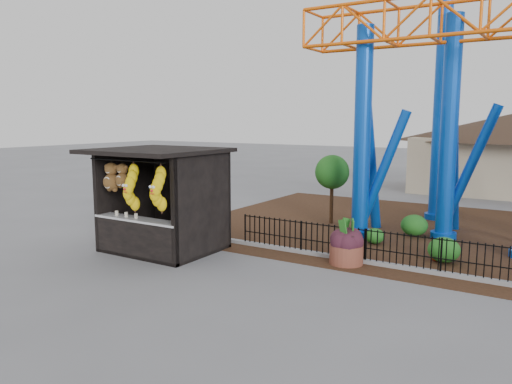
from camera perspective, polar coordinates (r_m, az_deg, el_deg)
The scene contains 10 objects.
ground at distance 13.03m, azimuth -4.13°, elevation -9.50°, with size 120.00×120.00×0.00m, color slate.
mulch_bed at distance 18.73m, azimuth 21.09°, elevation -4.51°, with size 18.00×12.00×0.02m, color #331E11.
curb at distance 13.98m, azimuth 17.06°, elevation -8.36°, with size 18.00×0.18×0.12m, color gray.
prize_booth at distance 15.24m, azimuth -11.39°, elevation -1.07°, with size 3.50×3.40×3.12m.
picket_fence at distance 13.67m, azimuth 20.81°, elevation -7.00°, with size 12.20×0.06×1.00m, color black, non-canonical shape.
roller_coaster at distance 18.52m, azimuth 25.82°, elevation 15.14°, with size 11.00×6.37×10.82m.
terracotta_planter at distance 14.12m, azimuth 10.28°, elevation -7.04°, with size 0.92×0.92×0.55m, color brown.
planter_foliage at distance 13.97m, azimuth 10.34°, elevation -4.68°, with size 0.70×0.70×0.64m, color #361521.
potted_plant at distance 14.11m, azimuth 10.14°, elevation -6.35°, with size 0.80×0.69×0.88m, color #2C5E1B.
landscaping at distance 16.36m, azimuth 20.38°, elevation -5.12°, with size 7.17×3.94×0.72m.
Camera 1 is at (7.37, -9.99, 3.98)m, focal length 35.00 mm.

